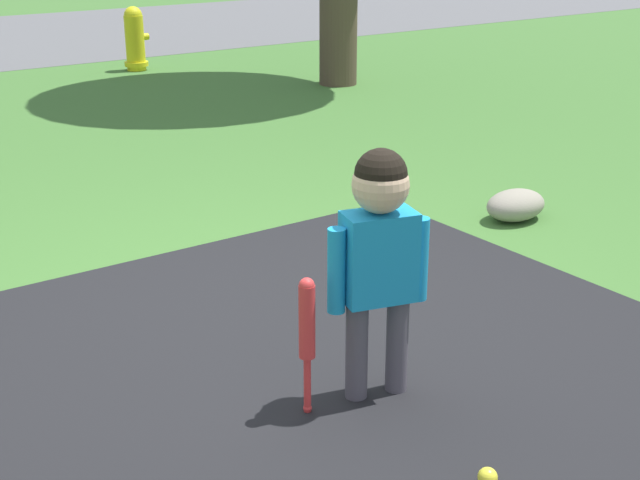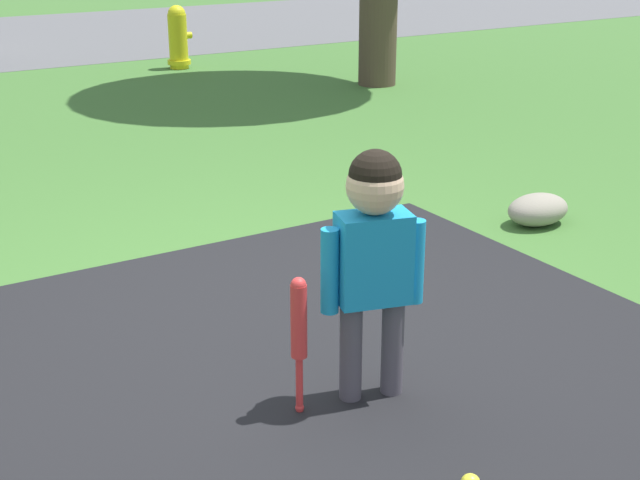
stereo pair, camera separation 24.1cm
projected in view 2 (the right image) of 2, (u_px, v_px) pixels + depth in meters
ground_plane at (246, 315)px, 4.43m from camera, size 60.00×60.00×0.00m
child at (374, 242)px, 3.46m from camera, size 0.42×0.23×1.05m
baseball_bat at (299, 327)px, 3.45m from camera, size 0.07×0.07×0.59m
fire_hydrant at (178, 38)px, 11.07m from camera, size 0.33×0.29×0.78m
edging_rock at (538, 210)px, 5.66m from camera, size 0.43×0.30×0.20m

